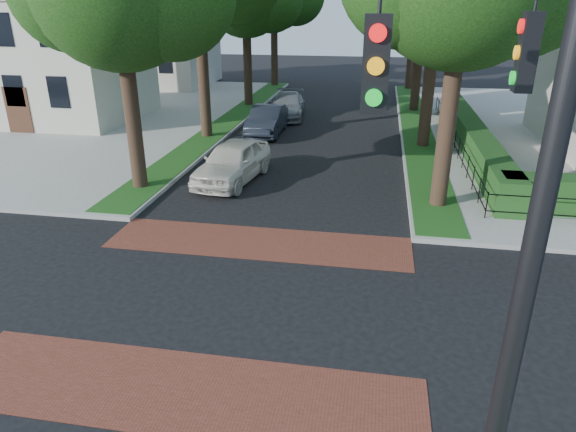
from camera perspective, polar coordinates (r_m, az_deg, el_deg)
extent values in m
plane|color=black|center=(12.65, -6.58, -9.20)|extent=(120.00, 120.00, 0.00)
cube|color=gray|center=(37.63, -27.90, 10.10)|extent=(30.00, 30.00, 0.15)
cube|color=brown|center=(15.35, -3.27, -2.98)|extent=(9.00, 2.20, 0.01)
cube|color=brown|center=(10.22, -11.81, -18.46)|extent=(9.00, 2.20, 0.01)
cube|color=#1D4413|center=(30.13, 14.03, 9.64)|extent=(1.60, 29.80, 0.02)
cube|color=#1D4413|center=(31.27, -6.41, 10.63)|extent=(1.60, 29.80, 0.02)
cylinder|color=black|center=(17.62, 17.60, 12.47)|extent=(0.56, 0.56, 7.35)
cylinder|color=black|center=(25.48, 15.60, 15.98)|extent=(0.56, 0.56, 7.70)
cylinder|color=black|center=(34.46, 14.30, 16.81)|extent=(0.56, 0.56, 6.65)
sphere|color=black|center=(34.75, 17.62, 21.69)|extent=(4.35, 4.35, 4.35)
sphere|color=black|center=(34.05, 12.26, 22.35)|extent=(4.06, 4.06, 4.06)
cylinder|color=black|center=(43.40, 13.62, 18.20)|extent=(0.56, 0.56, 7.00)
cylinder|color=black|center=(19.57, -17.17, 12.94)|extent=(0.56, 0.56, 7.00)
cylinder|color=black|center=(26.83, -9.53, 17.16)|extent=(0.56, 0.56, 8.05)
cylinder|color=black|center=(35.48, -4.55, 17.72)|extent=(0.56, 0.56, 6.86)
cylinder|color=black|center=(44.22, -1.54, 18.95)|extent=(0.56, 0.56, 7.14)
cube|color=#1F4016|center=(26.30, 19.67, 8.47)|extent=(1.00, 18.00, 1.20)
cube|color=beige|center=(34.06, -24.41, 15.35)|extent=(9.00, 8.00, 6.50)
cube|color=beige|center=(46.33, -14.65, 18.05)|extent=(9.00, 8.00, 6.50)
cylinder|color=black|center=(6.45, 25.72, -2.60)|extent=(0.26, 0.26, 8.00)
cube|color=black|center=(5.67, 9.76, 16.24)|extent=(0.28, 0.22, 1.00)
cylinder|color=red|center=(5.52, 9.96, 19.40)|extent=(0.18, 0.05, 0.18)
cylinder|color=orange|center=(5.54, 9.73, 16.10)|extent=(0.18, 0.05, 0.18)
cylinder|color=#0CB226|center=(5.59, 9.51, 12.84)|extent=(0.18, 0.05, 0.18)
cube|color=black|center=(7.59, 25.05, 16.12)|extent=(0.22, 0.28, 1.00)
cylinder|color=red|center=(7.54, 24.47, 18.64)|extent=(0.05, 0.18, 0.18)
cylinder|color=orange|center=(7.56, 24.07, 16.25)|extent=(0.05, 0.18, 0.18)
cylinder|color=#0CB226|center=(7.60, 23.68, 13.88)|extent=(0.05, 0.18, 0.18)
imported|color=silver|center=(20.52, -6.19, 6.04)|extent=(2.54, 4.93, 1.60)
imported|color=#1D222C|center=(27.98, -2.35, 10.56)|extent=(1.65, 4.59, 1.50)
imported|color=gray|center=(32.27, -0.10, 12.18)|extent=(2.49, 5.18, 1.46)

